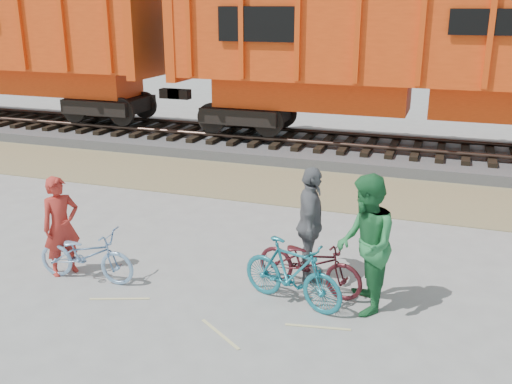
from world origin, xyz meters
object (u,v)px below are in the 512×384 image
Objects in this scene: person_solo at (61,226)px; person_man at (365,245)px; bicycle_maroon at (309,263)px; bicycle_teal at (292,273)px; person_woman at (310,224)px; hopper_car_center at (424,52)px; bicycle_blue at (86,255)px.

person_solo is 4.82m from person_man.
person_solo is 0.82× the size of person_man.
bicycle_maroon is 0.86× the size of person_man.
bicycle_teal is at bearing -53.73° from person_solo.
bicycle_maroon is 4.02m from person_solo.
person_man is at bearing -97.28° from bicycle_maroon.
person_man reaches higher than person_woman.
bicycle_maroon is (-0.94, -8.58, -2.55)m from hopper_car_center.
person_solo is (-3.94, -0.73, 0.37)m from bicycle_maroon.
person_solo is (-3.80, -0.22, 0.32)m from bicycle_teal.
hopper_car_center reaches higher than bicycle_teal.
bicycle_maroon is 0.62m from person_woman.
bicycle_maroon is (0.13, 0.51, -0.04)m from bicycle_teal.
person_woman is (-0.97, 0.71, -0.08)m from person_man.
hopper_car_center reaches higher than person_woman.
bicycle_teal is at bearing -94.03° from person_man.
person_man is (4.80, 0.42, 0.18)m from person_solo.
person_woman is at bearing -141.56° from person_man.
bicycle_teal is 0.82× the size of person_man.
bicycle_teal is 1.14m from person_man.
bicycle_blue is 3.53m from bicycle_maroon.
bicycle_maroon is at bearing -124.89° from person_man.
hopper_car_center is at bearing 164.21° from person_man.
person_solo reaches higher than bicycle_maroon.
bicycle_teal is at bearing -87.51° from bicycle_blue.
person_man is at bearing -86.15° from bicycle_blue.
person_woman reaches higher than bicycle_teal.
person_solo is 0.89× the size of person_woman.
person_woman is at bearing -40.66° from person_solo.
bicycle_teal is at bearing 177.50° from bicycle_maroon.
bicycle_maroon is 0.94× the size of person_woman.
person_solo is at bearing 112.73° from bicycle_maroon.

